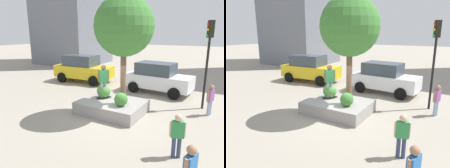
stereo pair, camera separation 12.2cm
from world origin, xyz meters
The scene contains 12 objects.
ground_plane centered at (0.00, 0.00, 0.00)m, with size 120.00×120.00×0.00m, color #9E9384.
planter_ledge centered at (-0.33, 0.32, 0.31)m, with size 3.23×2.45×0.62m, color gray.
plaza_tree centered at (0.31, 0.30, 4.30)m, with size 2.79×2.79×5.10m.
boxwood_shrub centered at (0.41, -0.09, 0.94)m, with size 0.65×0.65×0.65m, color #3D7A33.
hedge_clump centered at (-1.00, 0.60, 0.99)m, with size 0.74×0.74×0.74m, color #4C8C3D.
skateboard centered at (-0.91, 0.46, 0.67)m, with size 0.65×0.77×0.07m.
skateboarder centered at (-0.91, 0.46, 1.69)m, with size 0.47×0.47×1.74m.
sedan_parked centered at (-5.90, 5.16, 1.13)m, with size 4.89×2.47×2.22m.
police_car centered at (0.53, 5.09, 1.05)m, with size 4.56×2.36×2.06m.
traffic_light_corner centered at (3.66, 3.27, 3.15)m, with size 0.37×0.37×4.63m.
bystander_watching centered at (4.07, 2.39, 0.91)m, with size 0.32×0.50×1.57m.
pedestrian_crossing centered at (3.50, -2.08, 0.88)m, with size 0.49×0.30×1.53m.
Camera 1 is at (4.71, -8.41, 4.04)m, focal length 33.13 mm.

